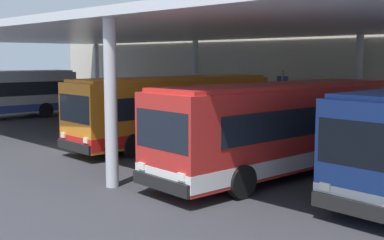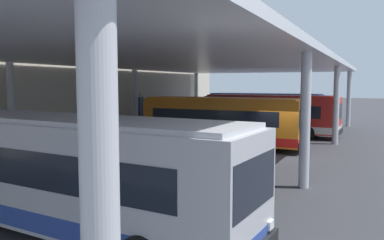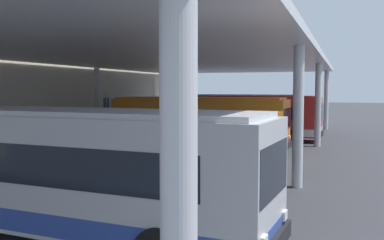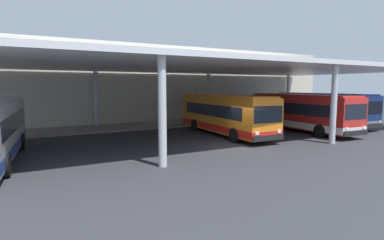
# 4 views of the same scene
# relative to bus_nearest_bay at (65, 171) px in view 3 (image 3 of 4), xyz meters

# --- Properties ---
(ground_plane) EXTENTS (200.00, 200.00, 0.00)m
(ground_plane) POSITION_rel_bus_nearest_bay_xyz_m (13.66, -2.35, -1.66)
(ground_plane) COLOR #333338
(platform_kerb) EXTENTS (42.00, 4.50, 0.18)m
(platform_kerb) POSITION_rel_bus_nearest_bay_xyz_m (13.66, 9.40, -1.57)
(platform_kerb) COLOR gray
(platform_kerb) RESTS_ON ground
(station_building_facade) EXTENTS (48.00, 1.60, 8.22)m
(station_building_facade) POSITION_rel_bus_nearest_bay_xyz_m (13.66, 12.65, 2.45)
(station_building_facade) COLOR beige
(station_building_facade) RESTS_ON ground
(canopy_shelter) EXTENTS (40.00, 17.00, 5.55)m
(canopy_shelter) POSITION_rel_bus_nearest_bay_xyz_m (13.66, 3.15, 3.66)
(canopy_shelter) COLOR silver
(canopy_shelter) RESTS_ON ground
(bus_nearest_bay) EXTENTS (3.29, 10.69, 3.17)m
(bus_nearest_bay) POSITION_rel_bus_nearest_bay_xyz_m (0.00, 0.00, 0.00)
(bus_nearest_bay) COLOR #B7B7BC
(bus_nearest_bay) RESTS_ON ground
(bus_second_bay) EXTENTS (3.00, 10.62, 3.17)m
(bus_second_bay) POSITION_rel_bus_nearest_bay_xyz_m (15.59, 1.73, 0.00)
(bus_second_bay) COLOR orange
(bus_second_bay) RESTS_ON ground
(bus_middle_bay) EXTENTS (3.12, 10.65, 3.17)m
(bus_middle_bay) POSITION_rel_bus_nearest_bay_xyz_m (22.52, 0.31, 0.00)
(bus_middle_bay) COLOR red
(bus_middle_bay) RESTS_ON ground
(bus_far_bay) EXTENTS (3.05, 10.63, 3.17)m
(bus_far_bay) POSITION_rel_bus_nearest_bay_xyz_m (27.47, 2.06, 0.00)
(bus_far_bay) COLOR #284CA8
(bus_far_bay) RESTS_ON ground
(bench_waiting) EXTENTS (1.80, 0.45, 0.92)m
(bench_waiting) POSITION_rel_bus_nearest_bay_xyz_m (23.16, 9.47, -0.99)
(bench_waiting) COLOR #4C515B
(bench_waiting) RESTS_ON platform_kerb
(trash_bin) EXTENTS (0.52, 0.52, 0.98)m
(trash_bin) POSITION_rel_bus_nearest_bay_xyz_m (20.04, 9.62, -0.98)
(trash_bin) COLOR #33383D
(trash_bin) RESTS_ON platform_kerb
(banner_sign) EXTENTS (0.70, 0.12, 3.20)m
(banner_sign) POSITION_rel_bus_nearest_bay_xyz_m (16.76, 8.59, 0.32)
(banner_sign) COLOR #B2B2B7
(banner_sign) RESTS_ON platform_kerb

